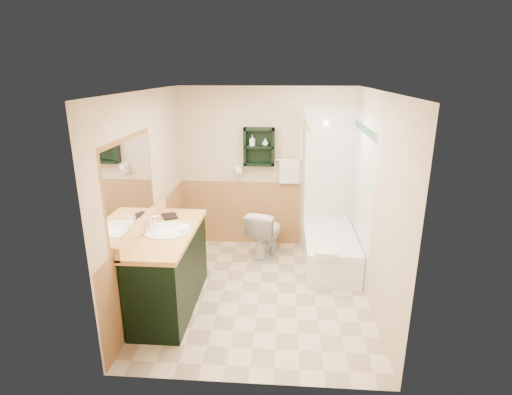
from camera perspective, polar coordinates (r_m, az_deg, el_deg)
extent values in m
plane|color=beige|center=(5.05, 0.48, -13.39)|extent=(3.00, 3.00, 0.00)
cube|color=beige|center=(6.01, 1.46, 4.16)|extent=(2.60, 0.04, 2.40)
cube|color=beige|center=(4.81, -15.38, 0.03)|extent=(0.04, 3.00, 2.40)
cube|color=beige|center=(4.66, 16.95, -0.69)|extent=(0.04, 3.00, 2.40)
cube|color=white|center=(4.32, 0.56, 15.22)|extent=(2.60, 3.00, 0.04)
cube|color=black|center=(5.83, 0.44, 7.26)|extent=(0.45, 0.15, 0.55)
cylinder|color=silver|center=(5.10, 7.15, 10.75)|extent=(0.03, 1.60, 0.03)
cube|color=black|center=(4.68, -12.22, -9.96)|extent=(0.59, 1.47, 0.93)
cube|color=white|center=(5.73, 10.40, -7.12)|extent=(0.69, 1.50, 0.46)
imported|color=white|center=(5.82, 1.40, -5.07)|extent=(0.60, 0.81, 0.70)
cube|color=white|center=(4.48, -11.30, -4.39)|extent=(0.26, 0.20, 0.04)
imported|color=black|center=(4.85, -13.25, -1.64)|extent=(0.16, 0.09, 0.22)
cube|color=white|center=(4.96, 9.89, -7.76)|extent=(0.26, 0.22, 0.07)
imported|color=white|center=(5.82, -0.52, 7.75)|extent=(0.09, 0.16, 0.07)
imported|color=white|center=(5.81, 1.33, 7.80)|extent=(0.11, 0.12, 0.08)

